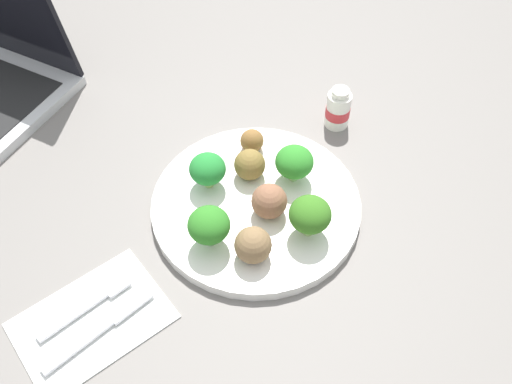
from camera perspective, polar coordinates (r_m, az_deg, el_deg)
The scene contains 14 objects.
ground_plane at distance 0.77m, azimuth -0.00°, elevation -1.70°, with size 4.00×4.00×0.00m, color slate.
plate at distance 0.76m, azimuth -0.00°, elevation -1.33°, with size 0.28×0.28×0.02m, color white.
broccoli_floret_back_right at distance 0.76m, azimuth 3.89°, elevation 3.02°, with size 0.05×0.05×0.05m.
broccoli_floret_front_right at distance 0.70m, azimuth 5.47°, elevation -2.30°, with size 0.05×0.05×0.06m.
broccoli_floret_back_left at distance 0.75m, azimuth -4.91°, elevation 2.31°, with size 0.05×0.05×0.05m.
broccoli_floret_far_rim at distance 0.69m, azimuth -4.77°, elevation -3.37°, with size 0.05×0.05×0.06m.
meatball_back_right at distance 0.68m, azimuth -0.30°, elevation -5.37°, with size 0.05×0.05×0.05m, color brown.
meatball_mid_left at distance 0.72m, azimuth 1.27°, elevation -0.99°, with size 0.05×0.05×0.05m, color brown.
meatball_mid_right at distance 0.80m, azimuth -0.41°, elevation 5.19°, with size 0.03×0.03×0.03m, color brown.
meatball_front_left at distance 0.77m, azimuth -0.64°, elevation 2.78°, with size 0.04×0.04×0.04m, color brown.
napkin at distance 0.70m, azimuth -16.22°, elevation -12.31°, with size 0.17×0.12×0.01m, color white.
fork at distance 0.71m, azimuth -16.45°, elevation -10.71°, with size 0.12×0.02×0.01m.
knife at distance 0.69m, azimuth -15.12°, elevation -12.88°, with size 0.15×0.02×0.01m.
yogurt_bottle at distance 0.86m, azimuth 8.27°, elevation 8.28°, with size 0.04×0.04×0.07m.
Camera 1 is at (-0.32, -0.34, 0.61)m, focal length 39.67 mm.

